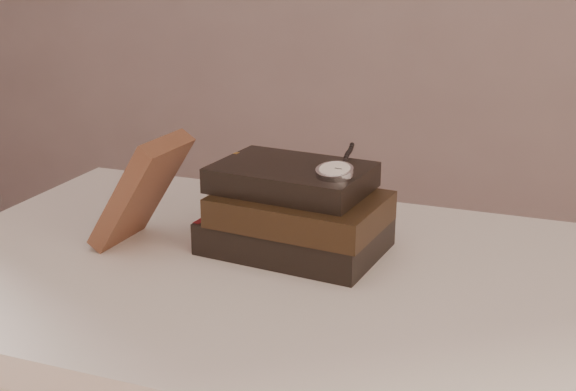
% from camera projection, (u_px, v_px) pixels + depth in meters
% --- Properties ---
extents(table, '(1.00, 0.60, 0.75)m').
position_uv_depth(table, '(298.00, 334.00, 0.97)').
color(table, silver).
rests_on(table, ground).
extents(book_stack, '(0.25, 0.18, 0.11)m').
position_uv_depth(book_stack, '(296.00, 212.00, 0.99)').
color(book_stack, black).
rests_on(book_stack, table).
extents(journal, '(0.12, 0.11, 0.15)m').
position_uv_depth(journal, '(141.00, 191.00, 1.00)').
color(journal, '#45261A').
rests_on(journal, table).
extents(pocket_watch, '(0.05, 0.15, 0.02)m').
position_uv_depth(pocket_watch, '(336.00, 169.00, 0.94)').
color(pocket_watch, silver).
rests_on(pocket_watch, book_stack).
extents(eyeglasses, '(0.11, 0.12, 0.05)m').
position_uv_depth(eyeglasses, '(269.00, 180.00, 1.09)').
color(eyeglasses, silver).
rests_on(eyeglasses, book_stack).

